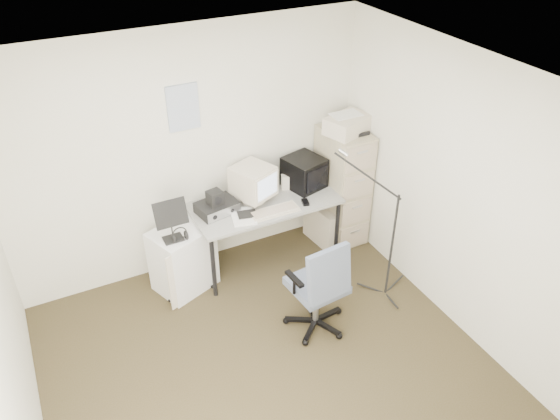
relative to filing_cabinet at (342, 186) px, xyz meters
name	(u,v)px	position (x,y,z in m)	size (l,w,h in m)	color
floor	(273,375)	(-1.58, -1.48, -0.66)	(3.60, 3.60, 0.01)	#372F17
ceiling	(270,95)	(-1.58, -1.48, 1.85)	(3.60, 3.60, 0.01)	white
wall_back	(190,155)	(-1.58, 0.32, 0.60)	(3.60, 0.02, 2.50)	white
wall_left	(2,344)	(-3.38, -1.48, 0.60)	(0.02, 3.60, 2.50)	white
wall_right	(462,199)	(0.22, -1.48, 0.60)	(0.02, 3.60, 2.50)	white
wall_calendar	(183,108)	(-1.60, 0.31, 1.10)	(0.30, 0.02, 0.44)	white
filing_cabinet	(342,186)	(0.00, 0.00, 0.00)	(0.40, 0.60, 1.30)	gray
printer	(348,125)	(0.00, -0.03, 0.74)	(0.45, 0.31, 0.18)	silver
desk	(265,231)	(-0.95, -0.03, -0.29)	(1.50, 0.70, 0.73)	#9E9E95
crt_monitor	(253,184)	(-1.04, 0.05, 0.27)	(0.35, 0.37, 0.38)	silver
crt_tv	(304,172)	(-0.44, 0.07, 0.24)	(0.36, 0.38, 0.32)	black
desk_speaker	(285,182)	(-0.64, 0.11, 0.16)	(0.08, 0.08, 0.15)	beige
keyboard	(274,211)	(-0.95, -0.25, 0.09)	(0.50, 0.18, 0.03)	silver
mouse	(305,202)	(-0.60, -0.24, 0.10)	(0.06, 0.10, 0.03)	black
radio_receiver	(217,207)	(-1.45, 0.02, 0.13)	(0.38, 0.27, 0.11)	black
radio_speaker	(215,198)	(-1.47, 0.00, 0.26)	(0.14, 0.13, 0.14)	black
papers	(243,216)	(-1.26, -0.19, 0.09)	(0.22, 0.30, 0.02)	white
pc_tower	(324,224)	(-0.23, -0.03, -0.43)	(0.21, 0.48, 0.45)	silver
office_chair	(317,283)	(-0.97, -1.14, -0.14)	(0.59, 0.59, 1.01)	#515972
side_cart	(183,259)	(-1.87, -0.05, -0.31)	(0.55, 0.44, 0.68)	white
music_stand	(171,220)	(-1.96, -0.15, 0.25)	(0.30, 0.16, 0.44)	black
headphones	(180,236)	(-1.90, -0.20, 0.08)	(0.15, 0.15, 0.03)	black
mic_stand	(394,231)	(-0.11, -1.07, 0.10)	(0.02, 0.02, 1.51)	black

